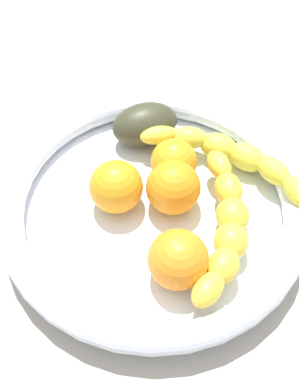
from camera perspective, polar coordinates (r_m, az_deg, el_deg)
name	(u,v)px	position (r cm, az deg, el deg)	size (l,w,h in cm)	color
kitchen_counter	(150,221)	(55.16, 0.00, -3.87)	(120.00, 120.00, 3.00)	#A39B8F
fruit_bowl	(150,203)	(52.01, 0.00, -1.52)	(36.85, 36.85, 4.55)	white
banana_draped_left	(222,225)	(48.52, 9.64, -4.42)	(21.57, 8.03, 4.27)	yellow
banana_draped_right	(226,154)	(55.42, 10.17, 4.99)	(13.31, 20.80, 4.22)	yellow
orange_front	(112,187)	(50.60, -5.02, 0.71)	(6.46, 6.46, 6.46)	orange
orange_mid_left	(174,259)	(45.09, 3.24, -8.98)	(6.50, 6.50, 6.50)	orange
orange_mid_right	(169,187)	(50.34, 2.65, 0.61)	(6.54, 6.54, 6.54)	orange
orange_rear	(170,162)	(53.39, 2.77, 4.05)	(5.87, 5.87, 5.87)	orange
avocado_dark	(142,124)	(58.28, -1.08, 9.03)	(9.01, 6.07, 5.55)	#373824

